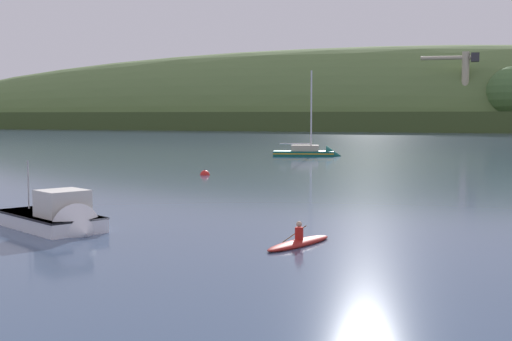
{
  "coord_description": "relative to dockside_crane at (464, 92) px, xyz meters",
  "views": [
    {
      "loc": [
        19.68,
        -2.58,
        4.91
      ],
      "look_at": [
        2.11,
        36.62,
        1.52
      ],
      "focal_mm": 49.32,
      "sensor_mm": 36.0,
      "label": 1
    }
  ],
  "objects": [
    {
      "name": "dockside_crane",
      "position": [
        0.0,
        0.0,
        0.0
      ],
      "size": [
        16.91,
        5.47,
        23.66
      ],
      "rotation": [
        0.0,
        0.0,
        3.3
      ],
      "color": "#4C4C51",
      "rests_on": "ground"
    },
    {
      "name": "fishing_boat_moored",
      "position": [
        9.44,
        -192.72,
        -11.5
      ],
      "size": [
        6.59,
        4.69,
        3.85
      ],
      "rotation": [
        0.0,
        0.0,
        5.87
      ],
      "color": "white",
      "rests_on": "ground"
    },
    {
      "name": "far_shoreline_hill",
      "position": [
        -36.78,
        22.7,
        -11.51
      ],
      "size": [
        523.91,
        107.72,
        57.13
      ],
      "rotation": [
        0.0,
        0.0,
        0.07
      ],
      "color": "#3C4E24",
      "rests_on": "ground"
    },
    {
      "name": "canoe_with_paddler",
      "position": [
        20.11,
        -191.75,
        -11.74
      ],
      "size": [
        1.77,
        4.0,
        1.02
      ],
      "rotation": [
        0.0,
        0.0,
        1.34
      ],
      "color": "maroon",
      "rests_on": "ground"
    },
    {
      "name": "sailboat_far_left",
      "position": [
        1.2,
        -137.0,
        -11.62
      ],
      "size": [
        8.5,
        5.16,
        11.41
      ],
      "rotation": [
        0.0,
        0.0,
        0.34
      ],
      "color": "#0F564C",
      "rests_on": "ground"
    },
    {
      "name": "mooring_buoy_midchannel",
      "position": [
        2.0,
        -165.6,
        -11.84
      ],
      "size": [
        0.79,
        0.79,
        0.87
      ],
      "color": "red",
      "rests_on": "ground"
    }
  ]
}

